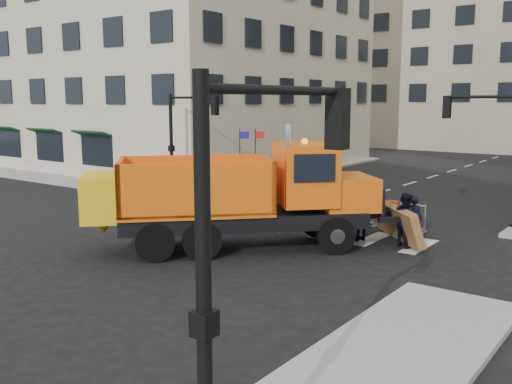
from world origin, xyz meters
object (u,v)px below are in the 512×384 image
Objects in this scene: newspaper_box at (392,215)px; cop_c at (361,216)px; cop_b at (405,220)px; plow_truck at (235,194)px; worker at (261,180)px; cop_a at (414,218)px.

cop_c is at bearing -107.16° from newspaper_box.
cop_b is 1.74× the size of newspaper_box.
plow_truck is 9.18× the size of newspaper_box.
worker reaches higher than newspaper_box.
cop_b is 1.04× the size of worker.
cop_b is (0.05, -0.92, 0.11)m from cop_a.
plow_truck reaches higher than cop_a.
cop_a is 9.98m from worker.
plow_truck is at bearing 69.40° from cop_b.
plow_truck is 9.48m from worker.
cop_a reaches higher than newspaper_box.
newspaper_box is at bearing -34.98° from cop_a.
cop_a is at bearing -38.92° from newspaper_box.
cop_b reaches higher than cop_a.
cop_a is 1.40m from newspaper_box.
plow_truck is 4.77m from cop_c.
cop_a is at bearing -56.47° from cop_b.
plow_truck is at bearing -12.15° from cop_c.
cop_c is at bearing 4.19° from plow_truck.
plow_truck reaches higher than cop_b.
worker is (-9.37, 3.44, 0.23)m from cop_a.
worker reaches higher than cop_a.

